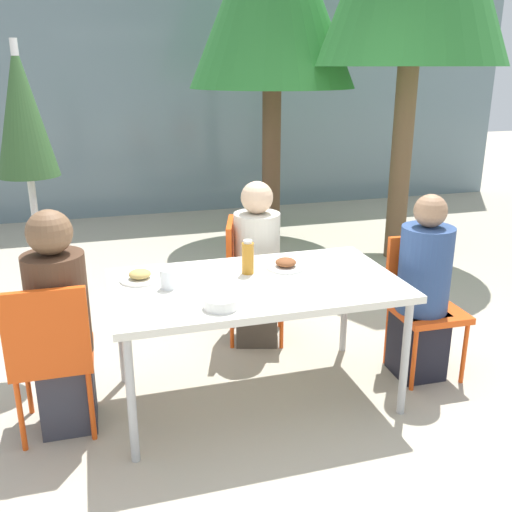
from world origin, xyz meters
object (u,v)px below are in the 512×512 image
(salad_bowl, at_px, (221,302))
(person_far, at_px, (257,268))
(person_left, at_px, (60,327))
(chair_right, at_px, (422,295))
(bottle, at_px, (248,258))
(chair_left, at_px, (51,349))
(closed_umbrella, at_px, (24,129))
(chair_far, at_px, (245,271))
(person_right, at_px, (422,293))
(drinking_cup, at_px, (168,279))

(salad_bowl, bearing_deg, person_far, 64.55)
(person_left, xyz_separation_m, chair_right, (2.14, 0.04, -0.08))
(bottle, bearing_deg, chair_left, -169.16)
(chair_right, xyz_separation_m, person_far, (-0.88, 0.65, 0.05))
(chair_left, height_order, closed_umbrella, closed_umbrella)
(chair_far, relative_size, closed_umbrella, 0.43)
(chair_left, bearing_deg, person_right, 1.86)
(person_right, bearing_deg, chair_left, 2.46)
(chair_far, relative_size, drinking_cup, 8.06)
(person_left, relative_size, person_far, 1.05)
(person_right, bearing_deg, chair_right, -121.89)
(person_left, height_order, bottle, person_left)
(person_left, xyz_separation_m, salad_bowl, (0.78, -0.31, 0.17))
(person_right, bearing_deg, closed_umbrella, -20.11)
(chair_right, bearing_deg, bottle, -3.34)
(person_far, relative_size, drinking_cup, 10.72)
(person_far, bearing_deg, chair_far, -121.89)
(chair_far, bearing_deg, chair_right, 69.39)
(person_left, bearing_deg, chair_left, -121.89)
(closed_umbrella, bearing_deg, chair_left, -84.72)
(chair_left, xyz_separation_m, person_left, (0.05, 0.08, 0.08))
(chair_left, xyz_separation_m, salad_bowl, (0.83, -0.23, 0.25))
(chair_right, bearing_deg, chair_far, -35.79)
(person_right, bearing_deg, salad_bowl, 13.06)
(closed_umbrella, relative_size, salad_bowl, 11.40)
(bottle, relative_size, salad_bowl, 1.13)
(person_right, bearing_deg, person_far, -39.73)
(chair_right, relative_size, closed_umbrella, 0.43)
(person_right, xyz_separation_m, bottle, (-1.05, 0.17, 0.27))
(person_left, relative_size, chair_far, 1.40)
(salad_bowl, bearing_deg, person_left, 158.23)
(chair_right, bearing_deg, chair_left, 4.51)
(chair_left, distance_m, person_right, 2.14)
(drinking_cup, bearing_deg, closed_umbrella, 130.74)
(bottle, relative_size, drinking_cup, 1.87)
(person_right, xyz_separation_m, drinking_cup, (-1.52, 0.07, 0.23))
(chair_left, bearing_deg, drinking_cup, 10.33)
(person_left, height_order, chair_right, person_left)
(drinking_cup, bearing_deg, chair_far, 49.56)
(person_right, distance_m, bottle, 1.10)
(salad_bowl, bearing_deg, closed_umbrella, 128.56)
(chair_left, distance_m, bottle, 1.15)
(chair_left, distance_m, chair_right, 2.19)
(person_far, height_order, salad_bowl, person_far)
(closed_umbrella, bearing_deg, drinking_cup, -49.26)
(chair_far, relative_size, person_far, 0.75)
(person_far, height_order, bottle, person_far)
(chair_right, bearing_deg, person_left, 2.45)
(chair_right, xyz_separation_m, person_right, (-0.05, -0.08, 0.05))
(person_left, xyz_separation_m, person_right, (2.09, -0.04, -0.03))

